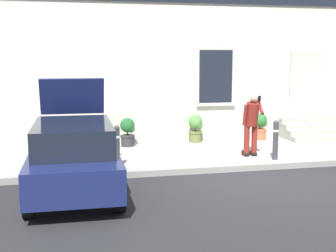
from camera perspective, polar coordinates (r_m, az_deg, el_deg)
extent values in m
plane|color=#232326|center=(10.64, 12.06, -6.81)|extent=(80.00, 80.00, 0.00)
cube|color=#99968E|center=(13.15, 7.03, -3.37)|extent=(24.00, 3.60, 0.15)
cube|color=gray|center=(11.46, 10.13, -5.25)|extent=(24.00, 0.12, 0.15)
cube|color=beige|center=(15.26, 4.10, 12.22)|extent=(24.00, 1.40, 7.50)
cube|color=#BCB7A8|center=(14.72, 4.76, -0.15)|extent=(24.00, 0.08, 1.10)
cube|color=black|center=(15.98, 17.07, 4.85)|extent=(1.00, 0.08, 2.10)
cube|color=#BCB7A8|center=(15.96, 17.12, 5.03)|extent=(1.16, 0.06, 2.24)
cube|color=black|center=(14.65, 6.10, 6.28)|extent=(1.10, 0.06, 1.70)
cube|color=#BCB7A8|center=(14.69, 6.08, 2.76)|extent=(1.30, 0.12, 0.10)
cube|color=#9E998E|center=(15.23, 18.81, -1.51)|extent=(1.93, 0.32, 0.16)
cube|color=#9E998E|center=(15.48, 18.21, -1.02)|extent=(1.93, 0.32, 0.32)
cube|color=#9E998E|center=(15.74, 17.64, -0.54)|extent=(1.93, 0.32, 0.48)
cube|color=#9E998E|center=(16.01, 17.08, -0.08)|extent=(1.93, 0.32, 0.64)
cube|color=#161E4C|center=(9.59, -11.86, -4.70)|extent=(1.79, 4.02, 0.64)
cube|color=black|center=(9.33, -11.97, -1.32)|extent=(1.57, 2.42, 0.56)
cube|color=black|center=(11.61, -11.84, -3.47)|extent=(1.66, 0.12, 0.20)
cube|color=yellow|center=(11.57, -11.87, -2.60)|extent=(0.52, 0.03, 0.12)
cube|color=#B21414|center=(11.55, -15.65, -1.45)|extent=(0.16, 0.04, 0.18)
cube|color=#B21414|center=(11.54, -8.16, -1.22)|extent=(0.16, 0.04, 0.18)
cube|color=#161E4C|center=(10.83, -12.09, 3.70)|extent=(1.49, 0.38, 0.87)
cylinder|color=black|center=(8.37, -17.29, -9.18)|extent=(0.21, 0.60, 0.60)
cylinder|color=black|center=(8.36, -6.25, -8.84)|extent=(0.21, 0.60, 0.60)
cylinder|color=black|center=(11.06, -15.95, -4.76)|extent=(0.21, 0.60, 0.60)
cylinder|color=black|center=(11.06, -7.68, -4.51)|extent=(0.21, 0.60, 0.60)
cylinder|color=#333338|center=(12.08, 13.52, -1.96)|extent=(0.14, 0.14, 0.95)
sphere|color=#333338|center=(12.00, 13.60, 0.36)|extent=(0.15, 0.15, 0.15)
cylinder|color=silver|center=(12.03, 13.57, -0.58)|extent=(0.15, 0.15, 0.06)
cylinder|color=#333338|center=(10.94, -6.50, -2.88)|extent=(0.14, 0.14, 0.95)
sphere|color=#333338|center=(10.85, -6.54, -0.32)|extent=(0.15, 0.15, 0.15)
cylinder|color=silver|center=(10.88, -6.53, -1.36)|extent=(0.15, 0.15, 0.06)
cylinder|color=maroon|center=(12.33, 9.98, -1.76)|extent=(0.15, 0.15, 0.82)
cube|color=black|center=(12.46, 9.82, -3.52)|extent=(0.12, 0.28, 0.10)
cylinder|color=maroon|center=(12.41, 10.92, -1.71)|extent=(0.15, 0.15, 0.82)
cube|color=black|center=(12.54, 10.76, -3.46)|extent=(0.12, 0.28, 0.10)
cylinder|color=maroon|center=(12.20, 10.65, 1.51)|extent=(0.34, 0.45, 0.67)
sphere|color=tan|center=(12.08, 10.87, 3.54)|extent=(0.22, 0.22, 0.22)
sphere|color=silver|center=(12.08, 10.87, 3.68)|extent=(0.21, 0.21, 0.21)
cylinder|color=maroon|center=(12.08, 9.78, 1.39)|extent=(0.09, 0.20, 0.57)
cylinder|color=maroon|center=(12.22, 11.63, 2.46)|extent=(0.09, 0.41, 0.42)
cube|color=black|center=(12.12, 11.56, 3.44)|extent=(0.07, 0.02, 0.15)
cylinder|color=beige|center=(13.38, -14.44, -2.30)|extent=(0.40, 0.40, 0.34)
cylinder|color=beige|center=(13.36, -14.46, -1.71)|extent=(0.44, 0.44, 0.05)
cylinder|color=#47331E|center=(13.33, -14.49, -1.07)|extent=(0.04, 0.04, 0.24)
sphere|color=#1E5628|center=(13.30, -14.52, -0.31)|extent=(0.44, 0.44, 0.44)
sphere|color=#1E5628|center=(13.27, -14.08, -0.75)|extent=(0.24, 0.24, 0.24)
cylinder|color=#2D2D30|center=(13.63, -5.17, -1.85)|extent=(0.40, 0.40, 0.34)
cylinder|color=#2D2D30|center=(13.60, -5.17, -1.27)|extent=(0.44, 0.44, 0.05)
cylinder|color=#47331E|center=(13.58, -5.18, -0.65)|extent=(0.04, 0.04, 0.24)
sphere|color=#1E5628|center=(13.55, -5.19, 0.10)|extent=(0.44, 0.44, 0.44)
sphere|color=#1E5628|center=(13.53, -4.74, -0.34)|extent=(0.24, 0.24, 0.24)
cylinder|color=#606B38|center=(14.27, 3.49, -1.35)|extent=(0.40, 0.40, 0.34)
cylinder|color=#606B38|center=(14.25, 3.50, -0.80)|extent=(0.44, 0.44, 0.05)
cylinder|color=#47331E|center=(14.22, 3.50, -0.20)|extent=(0.04, 0.04, 0.24)
sphere|color=#4C843D|center=(14.20, 3.51, 0.51)|extent=(0.44, 0.44, 0.44)
sphere|color=#4C843D|center=(14.19, 3.95, 0.10)|extent=(0.24, 0.24, 0.24)
cylinder|color=#B25B38|center=(15.00, 11.59, -1.02)|extent=(0.40, 0.40, 0.34)
cylinder|color=#B25B38|center=(14.98, 11.61, -0.49)|extent=(0.44, 0.44, 0.05)
cylinder|color=#47331E|center=(14.96, 11.62, 0.07)|extent=(0.04, 0.04, 0.24)
sphere|color=#286B2D|center=(14.93, 11.64, 0.76)|extent=(0.44, 0.44, 0.44)
sphere|color=#286B2D|center=(14.94, 12.06, 0.36)|extent=(0.24, 0.24, 0.24)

